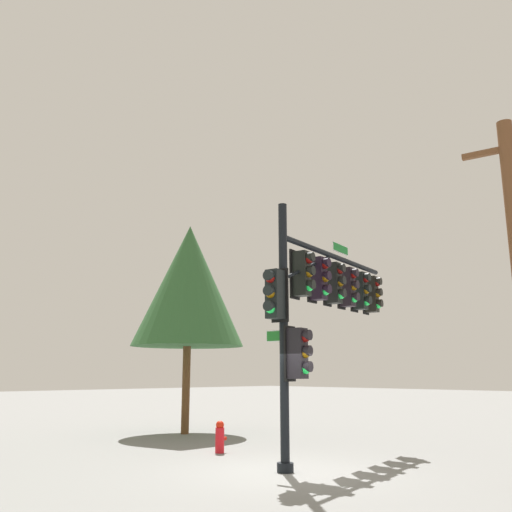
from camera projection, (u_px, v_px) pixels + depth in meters
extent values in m
plane|color=slate|center=(285.00, 472.00, 11.60)|extent=(120.00, 120.00, 0.00)
cylinder|color=black|center=(284.00, 331.00, 12.24)|extent=(0.20, 0.20, 6.01)
cylinder|color=black|center=(285.00, 468.00, 11.62)|extent=(0.36, 0.36, 0.20)
cylinder|color=black|center=(336.00, 257.00, 14.95)|extent=(5.49, 1.26, 0.14)
cylinder|color=black|center=(309.00, 266.00, 13.61)|extent=(2.50, 0.59, 1.07)
cube|color=black|center=(302.00, 274.00, 13.24)|extent=(0.39, 0.42, 1.10)
cube|color=black|center=(295.00, 275.00, 13.35)|extent=(0.44, 0.14, 1.22)
sphere|color=maroon|center=(309.00, 259.00, 13.21)|extent=(0.22, 0.22, 0.22)
cylinder|color=black|center=(311.00, 257.00, 13.18)|extent=(0.26, 0.19, 0.23)
sphere|color=#855607|center=(309.00, 273.00, 13.13)|extent=(0.22, 0.22, 0.22)
cylinder|color=black|center=(311.00, 271.00, 13.11)|extent=(0.26, 0.19, 0.23)
sphere|color=#20FF59|center=(309.00, 287.00, 13.06)|extent=(0.22, 0.22, 0.22)
cylinder|color=black|center=(311.00, 285.00, 13.04)|extent=(0.26, 0.19, 0.23)
cube|color=black|center=(318.00, 279.00, 13.93)|extent=(0.38, 0.41, 1.10)
cube|color=black|center=(312.00, 279.00, 14.05)|extent=(0.44, 0.11, 1.22)
sphere|color=maroon|center=(325.00, 265.00, 13.89)|extent=(0.22, 0.22, 0.22)
cylinder|color=black|center=(327.00, 263.00, 13.86)|extent=(0.25, 0.18, 0.23)
sphere|color=#855607|center=(325.00, 278.00, 13.81)|extent=(0.22, 0.22, 0.22)
cylinder|color=black|center=(327.00, 276.00, 13.79)|extent=(0.25, 0.18, 0.23)
sphere|color=#20FF59|center=(326.00, 291.00, 13.74)|extent=(0.22, 0.22, 0.22)
cylinder|color=black|center=(328.00, 289.00, 13.72)|extent=(0.25, 0.18, 0.23)
cube|color=black|center=(334.00, 283.00, 14.62)|extent=(0.39, 0.42, 1.10)
cube|color=black|center=(327.00, 284.00, 14.73)|extent=(0.44, 0.13, 1.22)
sphere|color=maroon|center=(340.00, 270.00, 14.58)|extent=(0.22, 0.22, 0.22)
cylinder|color=black|center=(342.00, 268.00, 14.56)|extent=(0.26, 0.19, 0.23)
sphere|color=#855607|center=(340.00, 282.00, 14.51)|extent=(0.22, 0.22, 0.22)
cylinder|color=black|center=(342.00, 280.00, 14.49)|extent=(0.26, 0.19, 0.23)
sphere|color=#20FF59|center=(341.00, 295.00, 14.44)|extent=(0.22, 0.22, 0.22)
cylinder|color=black|center=(343.00, 293.00, 14.42)|extent=(0.26, 0.19, 0.23)
cube|color=black|center=(347.00, 287.00, 15.31)|extent=(0.38, 0.41, 1.10)
cube|color=black|center=(341.00, 288.00, 15.42)|extent=(0.44, 0.12, 1.22)
sphere|color=maroon|center=(353.00, 275.00, 15.27)|extent=(0.22, 0.22, 0.22)
cylinder|color=black|center=(355.00, 273.00, 15.24)|extent=(0.25, 0.18, 0.23)
sphere|color=#855607|center=(354.00, 287.00, 15.20)|extent=(0.22, 0.22, 0.22)
cylinder|color=black|center=(356.00, 285.00, 15.17)|extent=(0.25, 0.18, 0.23)
sphere|color=#20FF59|center=(354.00, 299.00, 15.12)|extent=(0.22, 0.22, 0.22)
cylinder|color=black|center=(356.00, 297.00, 15.10)|extent=(0.25, 0.18, 0.23)
cube|color=black|center=(360.00, 291.00, 16.00)|extent=(0.38, 0.41, 1.10)
cube|color=black|center=(354.00, 292.00, 16.11)|extent=(0.44, 0.12, 1.22)
sphere|color=maroon|center=(366.00, 279.00, 15.96)|extent=(0.22, 0.22, 0.22)
cylinder|color=black|center=(367.00, 277.00, 15.93)|extent=(0.25, 0.18, 0.23)
sphere|color=#855607|center=(366.00, 290.00, 15.88)|extent=(0.22, 0.22, 0.22)
cylinder|color=black|center=(368.00, 289.00, 15.86)|extent=(0.25, 0.18, 0.23)
sphere|color=#20FF59|center=(367.00, 302.00, 15.81)|extent=(0.22, 0.22, 0.22)
cylinder|color=black|center=(368.00, 300.00, 15.79)|extent=(0.25, 0.18, 0.23)
cube|color=black|center=(371.00, 294.00, 16.69)|extent=(0.40, 0.43, 1.10)
cube|color=black|center=(365.00, 295.00, 16.79)|extent=(0.44, 0.15, 1.22)
sphere|color=maroon|center=(377.00, 283.00, 16.66)|extent=(0.22, 0.22, 0.22)
cylinder|color=black|center=(379.00, 281.00, 16.64)|extent=(0.26, 0.19, 0.23)
sphere|color=#855607|center=(378.00, 294.00, 16.59)|extent=(0.22, 0.22, 0.22)
cylinder|color=black|center=(379.00, 292.00, 16.56)|extent=(0.26, 0.19, 0.23)
sphere|color=#20FF59|center=(378.00, 305.00, 16.51)|extent=(0.22, 0.22, 0.22)
cylinder|color=black|center=(380.00, 303.00, 16.49)|extent=(0.26, 0.19, 0.23)
cube|color=black|center=(275.00, 294.00, 12.13)|extent=(0.42, 0.39, 1.10)
cube|color=black|center=(280.00, 295.00, 12.29)|extent=(0.13, 0.44, 1.22)
sphere|color=maroon|center=(270.00, 278.00, 12.04)|extent=(0.22, 0.22, 0.22)
cylinder|color=black|center=(269.00, 275.00, 12.00)|extent=(0.18, 0.25, 0.23)
sphere|color=#855607|center=(270.00, 293.00, 11.97)|extent=(0.22, 0.22, 0.22)
cylinder|color=black|center=(269.00, 291.00, 11.93)|extent=(0.18, 0.25, 0.23)
sphere|color=#20FF59|center=(270.00, 309.00, 11.90)|extent=(0.22, 0.22, 0.22)
cylinder|color=black|center=(269.00, 306.00, 11.86)|extent=(0.18, 0.25, 0.23)
cube|color=black|center=(298.00, 353.00, 11.94)|extent=(0.39, 0.42, 1.10)
cube|color=black|center=(290.00, 353.00, 12.05)|extent=(0.44, 0.13, 1.22)
sphere|color=maroon|center=(305.00, 337.00, 11.90)|extent=(0.22, 0.22, 0.22)
cylinder|color=black|center=(307.00, 335.00, 11.88)|extent=(0.25, 0.18, 0.23)
sphere|color=#855607|center=(305.00, 353.00, 11.83)|extent=(0.22, 0.22, 0.22)
cylinder|color=black|center=(308.00, 351.00, 11.81)|extent=(0.25, 0.18, 0.23)
sphere|color=#20FF59|center=(306.00, 369.00, 11.76)|extent=(0.22, 0.22, 0.22)
cylinder|color=black|center=(308.00, 367.00, 11.73)|extent=(0.25, 0.18, 0.23)
cube|color=white|center=(340.00, 249.00, 15.24)|extent=(0.92, 0.21, 0.26)
cube|color=#147227|center=(340.00, 249.00, 15.24)|extent=(0.89, 0.21, 0.22)
cube|color=white|center=(284.00, 336.00, 12.22)|extent=(0.21, 0.92, 0.26)
cube|color=#1F6F27|center=(284.00, 336.00, 12.22)|extent=(0.21, 0.89, 0.22)
cube|color=brown|center=(507.00, 149.00, 11.40)|extent=(0.53, 1.78, 0.12)
cylinder|color=red|center=(220.00, 440.00, 14.51)|extent=(0.24, 0.24, 0.65)
sphere|color=red|center=(220.00, 425.00, 14.59)|extent=(0.22, 0.22, 0.22)
cylinder|color=red|center=(224.00, 439.00, 14.62)|extent=(0.12, 0.10, 0.10)
cylinder|color=brown|center=(186.00, 389.00, 19.34)|extent=(0.28, 0.28, 3.04)
cone|color=#305D31|center=(189.00, 285.00, 20.15)|extent=(4.07, 4.07, 4.53)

